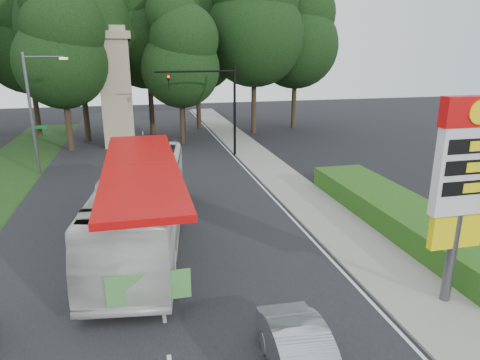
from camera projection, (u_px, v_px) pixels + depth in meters
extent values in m
cube|color=black|center=(153.00, 217.00, 21.60)|extent=(14.00, 80.00, 0.02)
cube|color=gray|center=(310.00, 203.00, 23.48)|extent=(3.00, 80.00, 0.12)
cube|color=#2A5215|center=(402.00, 215.00, 20.27)|extent=(3.00, 14.00, 1.20)
cylinder|color=#59595E|center=(451.00, 259.00, 13.88)|extent=(0.32, 0.32, 3.20)
cube|color=yellow|center=(455.00, 231.00, 13.59)|extent=(1.80, 0.25, 1.10)
cube|color=silver|center=(465.00, 170.00, 13.01)|extent=(2.00, 0.35, 2.80)
cube|color=red|center=(474.00, 111.00, 12.49)|extent=(2.10, 0.40, 0.90)
cylinder|color=yellow|center=(480.00, 112.00, 12.28)|extent=(0.70, 0.05, 0.70)
cube|color=black|center=(474.00, 146.00, 12.60)|extent=(1.70, 0.04, 0.45)
cube|color=black|center=(470.00, 167.00, 12.79)|extent=(1.70, 0.04, 0.45)
cube|color=black|center=(467.00, 188.00, 12.98)|extent=(1.70, 0.04, 0.45)
cylinder|color=black|center=(235.00, 111.00, 33.28)|extent=(0.20, 0.20, 7.20)
cylinder|color=black|center=(195.00, 71.00, 31.74)|extent=(6.00, 0.14, 0.14)
imported|color=black|center=(168.00, 75.00, 31.36)|extent=(0.18, 0.22, 1.10)
sphere|color=#FF0C05|center=(168.00, 77.00, 31.25)|extent=(0.18, 0.18, 0.18)
cylinder|color=#59595E|center=(31.00, 115.00, 28.13)|extent=(0.20, 0.20, 8.00)
cylinder|color=#59595E|center=(43.00, 57.00, 27.32)|extent=(2.40, 0.12, 0.12)
cube|color=#FFE599|center=(64.00, 58.00, 27.62)|extent=(0.50, 0.22, 0.14)
cube|color=#0C591E|center=(40.00, 127.00, 28.47)|extent=(0.85, 0.04, 0.22)
cube|color=#0C591E|center=(35.00, 131.00, 28.87)|extent=(0.04, 0.85, 0.22)
cube|color=tan|center=(117.00, 94.00, 36.59)|extent=(2.50, 2.50, 9.00)
cube|color=tan|center=(112.00, 35.00, 35.19)|extent=(3.00, 3.00, 0.60)
cube|color=tan|center=(111.00, 29.00, 35.05)|extent=(2.20, 2.20, 0.50)
cylinder|color=#2D2116|center=(36.00, 108.00, 41.84)|extent=(0.50, 0.50, 5.40)
sphere|color=black|center=(28.00, 49.00, 40.23)|extent=(8.40, 8.40, 8.40)
sphere|color=black|center=(23.00, 15.00, 39.35)|extent=(7.20, 7.20, 7.20)
cylinder|color=#2D2116|center=(85.00, 106.00, 39.08)|extent=(0.50, 0.50, 6.48)
sphere|color=black|center=(77.00, 29.00, 37.14)|extent=(10.08, 10.08, 10.08)
cylinder|color=#2D2116|center=(151.00, 104.00, 42.36)|extent=(0.50, 0.50, 5.94)
sphere|color=black|center=(147.00, 40.00, 40.58)|extent=(9.24, 9.24, 9.24)
sphere|color=black|center=(145.00, 2.00, 39.62)|extent=(7.92, 7.92, 7.92)
cylinder|color=#2D2116|center=(198.00, 104.00, 45.44)|extent=(0.50, 0.50, 5.22)
sphere|color=black|center=(197.00, 52.00, 43.88)|extent=(8.12, 8.12, 8.12)
sphere|color=black|center=(196.00, 22.00, 43.03)|extent=(6.96, 6.96, 6.96)
cylinder|color=#2D2116|center=(254.00, 103.00, 42.70)|extent=(0.50, 0.50, 6.12)
sphere|color=black|center=(254.00, 37.00, 40.87)|extent=(9.52, 9.52, 9.52)
cylinder|color=#2D2116|center=(294.00, 102.00, 45.76)|extent=(0.50, 0.50, 5.58)
sphere|color=black|center=(296.00, 46.00, 44.09)|extent=(8.68, 8.68, 8.68)
sphere|color=black|center=(297.00, 14.00, 43.18)|extent=(7.44, 7.44, 7.44)
cylinder|color=#2D2116|center=(69.00, 123.00, 35.40)|extent=(0.50, 0.50, 4.68)
sphere|color=black|center=(61.00, 63.00, 34.00)|extent=(7.28, 7.28, 7.28)
sphere|color=black|center=(57.00, 28.00, 33.24)|extent=(6.24, 6.24, 6.24)
cylinder|color=#2D2116|center=(183.00, 120.00, 38.03)|extent=(0.50, 0.50, 4.32)
sphere|color=black|center=(181.00, 68.00, 36.74)|extent=(6.72, 6.72, 6.72)
sphere|color=black|center=(180.00, 39.00, 36.04)|extent=(5.76, 5.76, 5.76)
sphere|color=black|center=(179.00, 13.00, 35.45)|extent=(4.32, 4.32, 4.32)
imported|color=white|center=(143.00, 203.00, 18.49)|extent=(4.65, 12.96, 3.53)
imported|color=#9B9DA2|center=(303.00, 360.00, 10.67)|extent=(1.65, 4.29, 1.40)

